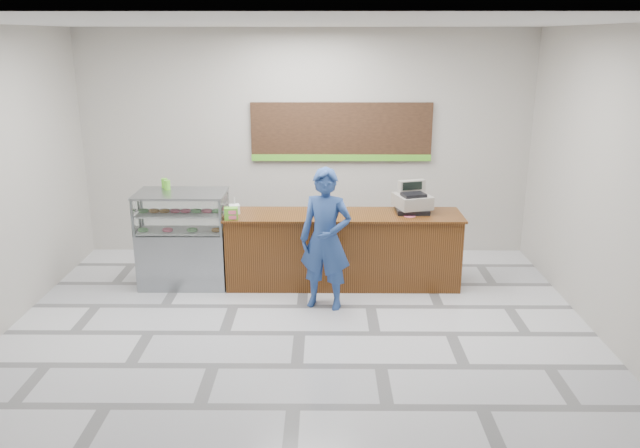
{
  "coord_description": "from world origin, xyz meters",
  "views": [
    {
      "loc": [
        0.29,
        -6.68,
        3.36
      ],
      "look_at": [
        0.23,
        0.9,
        1.08
      ],
      "focal_mm": 35.0,
      "sensor_mm": 36.0,
      "label": 1
    }
  ],
  "objects_px": {
    "display_case": "(184,238)",
    "cash_register": "(412,201)",
    "customer": "(326,239)",
    "sales_counter": "(343,249)",
    "serving_tray": "(321,212)"
  },
  "relations": [
    {
      "from": "display_case",
      "to": "cash_register",
      "type": "distance_m",
      "value": 3.22
    },
    {
      "from": "cash_register",
      "to": "customer",
      "type": "distance_m",
      "value": 1.52
    },
    {
      "from": "sales_counter",
      "to": "display_case",
      "type": "height_order",
      "value": "display_case"
    },
    {
      "from": "display_case",
      "to": "serving_tray",
      "type": "bearing_deg",
      "value": 1.91
    },
    {
      "from": "sales_counter",
      "to": "serving_tray",
      "type": "distance_m",
      "value": 0.61
    },
    {
      "from": "sales_counter",
      "to": "customer",
      "type": "distance_m",
      "value": 0.89
    },
    {
      "from": "sales_counter",
      "to": "serving_tray",
      "type": "xyz_separation_m",
      "value": [
        -0.31,
        0.06,
        0.52
      ]
    },
    {
      "from": "sales_counter",
      "to": "display_case",
      "type": "relative_size",
      "value": 2.45
    },
    {
      "from": "sales_counter",
      "to": "cash_register",
      "type": "xyz_separation_m",
      "value": [
        0.96,
        0.13,
        0.67
      ]
    },
    {
      "from": "display_case",
      "to": "serving_tray",
      "type": "height_order",
      "value": "display_case"
    },
    {
      "from": "cash_register",
      "to": "serving_tray",
      "type": "relative_size",
      "value": 1.67
    },
    {
      "from": "customer",
      "to": "cash_register",
      "type": "bearing_deg",
      "value": 51.44
    },
    {
      "from": "sales_counter",
      "to": "customer",
      "type": "bearing_deg",
      "value": -107.87
    },
    {
      "from": "sales_counter",
      "to": "display_case",
      "type": "distance_m",
      "value": 2.23
    },
    {
      "from": "cash_register",
      "to": "customer",
      "type": "bearing_deg",
      "value": -160.23
    }
  ]
}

